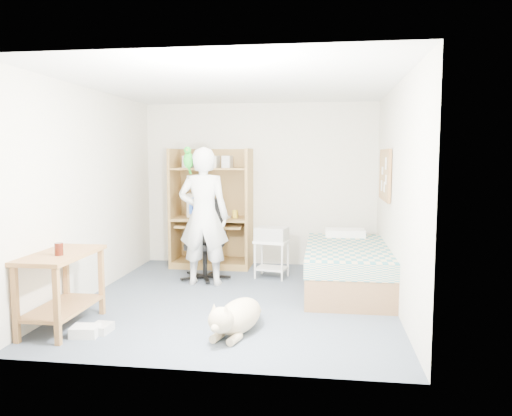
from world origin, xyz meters
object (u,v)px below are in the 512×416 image
(side_desk, at_px, (62,279))
(office_chair, at_px, (206,251))
(bed, at_px, (347,267))
(computer_hutch, at_px, (212,213))
(printer_cart, at_px, (272,253))
(person, at_px, (204,216))
(dog, at_px, (237,316))

(side_desk, height_order, office_chair, office_chair)
(bed, distance_m, office_chair, 1.94)
(computer_hutch, distance_m, office_chair, 0.91)
(bed, height_order, printer_cart, bed)
(side_desk, height_order, printer_cart, side_desk)
(side_desk, xyz_separation_m, person, (0.99, 1.83, 0.41))
(person, xyz_separation_m, dog, (0.75, -1.77, -0.74))
(office_chair, relative_size, printer_cart, 2.06)
(bed, distance_m, dog, 2.08)
(computer_hutch, bearing_deg, office_chair, -83.84)
(office_chair, distance_m, printer_cart, 0.91)
(office_chair, bearing_deg, person, -82.28)
(computer_hutch, height_order, person, person)
(computer_hutch, height_order, bed, computer_hutch)
(side_desk, distance_m, printer_cart, 2.95)
(computer_hutch, relative_size, dog, 1.78)
(dog, bearing_deg, printer_cart, 103.11)
(person, distance_m, printer_cart, 1.12)
(dog, height_order, printer_cart, printer_cart)
(computer_hutch, xyz_separation_m, dog, (0.89, -2.88, -0.65))
(bed, bearing_deg, computer_hutch, 150.71)
(side_desk, height_order, dog, side_desk)
(bed, relative_size, side_desk, 2.02)
(dog, distance_m, printer_cart, 2.25)
(bed, xyz_separation_m, printer_cart, (-1.01, 0.49, 0.06))
(computer_hutch, relative_size, person, 0.99)
(side_desk, xyz_separation_m, dog, (1.74, 0.06, -0.32))
(person, xyz_separation_m, printer_cart, (0.85, 0.47, -0.55))
(office_chair, xyz_separation_m, dog, (0.80, -2.08, -0.22))
(computer_hutch, xyz_separation_m, person, (0.14, -1.11, 0.08))
(side_desk, xyz_separation_m, printer_cart, (1.84, 2.30, -0.14))
(computer_hutch, distance_m, printer_cart, 1.26)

